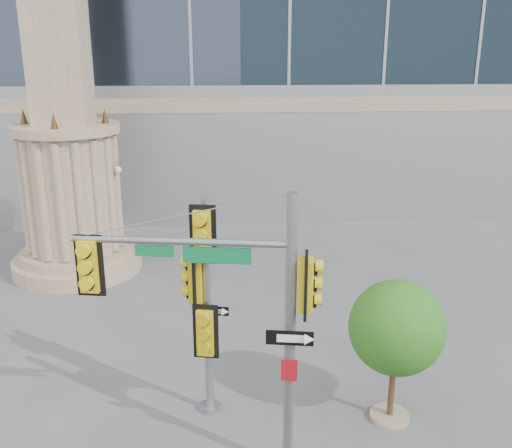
{
  "coord_description": "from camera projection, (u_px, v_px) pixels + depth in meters",
  "views": [
    {
      "loc": [
        -1.14,
        -10.18,
        7.45
      ],
      "look_at": [
        -0.25,
        2.0,
        3.68
      ],
      "focal_mm": 40.0,
      "sensor_mm": 36.0,
      "label": 1
    }
  ],
  "objects": [
    {
      "name": "street_tree",
      "position": [
        398.0,
        331.0,
        11.44
      ],
      "size": [
        1.97,
        1.93,
        3.07
      ],
      "color": "gray",
      "rests_on": "ground"
    },
    {
      "name": "ground",
      "position": [
        275.0,
        419.0,
        11.98
      ],
      "size": [
        120.0,
        120.0,
        0.0
      ],
      "primitive_type": "plane",
      "color": "#545456",
      "rests_on": "ground"
    },
    {
      "name": "secondary_signal_pole",
      "position": [
        203.0,
        293.0,
        11.4
      ],
      "size": [
        0.81,
        0.7,
        4.7
      ],
      "rotation": [
        0.0,
        0.0,
        -0.2
      ],
      "color": "slate",
      "rests_on": "ground"
    },
    {
      "name": "main_signal_pole",
      "position": [
        234.0,
        306.0,
        9.67
      ],
      "size": [
        4.06,
        1.03,
        5.28
      ],
      "rotation": [
        0.0,
        0.0,
        -0.17
      ],
      "color": "slate",
      "rests_on": "ground"
    },
    {
      "name": "monument",
      "position": [
        64.0,
        111.0,
        18.51
      ],
      "size": [
        4.4,
        4.4,
        16.6
      ],
      "color": "gray",
      "rests_on": "ground"
    }
  ]
}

